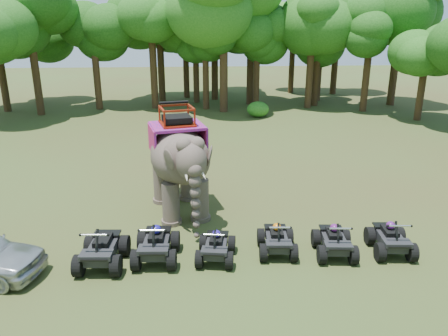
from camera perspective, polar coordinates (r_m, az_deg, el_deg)
The scene contains 29 objects.
ground at distance 15.52m, azimuth 0.32°, elevation -8.10°, with size 110.00×110.00×0.00m, color #47381E.
elephant at distance 16.38m, azimuth -5.93°, elevation 1.11°, with size 2.16×4.92×4.13m, color #4B3E37, non-canonical shape.
atv_0 at distance 13.69m, azimuth -15.69°, elevation -9.61°, with size 1.33×1.83×1.35m, color black, non-canonical shape.
atv_1 at distance 13.63m, azimuth -8.89°, elevation -9.26°, with size 1.31×1.80×1.33m, color black, non-canonical shape.
atv_2 at distance 13.52m, azimuth -1.06°, elevation -9.73°, with size 1.12×1.53×1.14m, color black, non-canonical shape.
atv_3 at distance 13.98m, azimuth 6.94°, elevation -8.79°, with size 1.15×1.58×1.17m, color black, non-canonical shape.
atv_4 at distance 14.19m, azimuth 14.26°, elevation -8.74°, with size 1.18×1.62×1.20m, color black, non-canonical shape.
atv_5 at distance 14.86m, azimuth 20.99°, elevation -8.13°, with size 1.20×1.65×1.22m, color black, non-canonical shape.
tree_0 at distance 35.74m, azimuth -2.41°, elevation 13.02°, with size 4.70×4.70×6.72m, color #195114, non-canonical shape.
tree_1 at distance 36.88m, azimuth 4.31°, elevation 13.42°, with size 4.93×4.93×7.04m, color #195114, non-canonical shape.
tree_2 at distance 36.84m, azimuth 11.27°, elevation 14.26°, with size 5.96×5.96×8.51m, color #195114, non-canonical shape.
tree_3 at distance 36.50m, azimuth 18.30°, elevation 13.47°, with size 5.80×5.80×8.29m, color #195114, non-canonical shape.
tree_4 at distance 34.64m, azimuth 24.63°, elevation 11.19°, with size 4.72×4.72×6.75m, color #195114, non-canonical shape.
tree_28 at distance 36.21m, azimuth -23.63°, elevation 13.27°, with size 6.19×6.19×8.84m, color #195114, non-canonical shape.
tree_29 at distance 37.05m, azimuth -16.49°, elevation 13.66°, with size 5.75×5.75×8.22m, color #195114, non-canonical shape.
tree_30 at distance 36.40m, azimuth -9.30°, elevation 14.64°, with size 6.24×6.24×8.92m, color #195114, non-canonical shape.
tree_31 at distance 39.73m, azimuth -8.36°, elevation 15.69°, with size 6.88×6.88×9.83m, color #195114, non-canonical shape.
tree_32 at distance 37.94m, azimuth 12.15°, elevation 14.89°, with size 6.47×6.47×9.25m, color #195114, non-canonical shape.
tree_33 at distance 41.91m, azimuth -23.69°, elevation 13.00°, with size 5.34×5.34×7.63m, color #195114, non-canonical shape.
tree_34 at distance 44.49m, azimuth 14.49°, elevation 15.62°, with size 6.86×6.86×9.79m, color #195114, non-canonical shape.
tree_35 at distance 40.08m, azimuth -1.24°, elevation 15.86°, with size 6.84×6.84×9.77m, color #195114, non-canonical shape.
tree_36 at distance 40.43m, azimuth 12.38°, elevation 13.70°, with size 5.09×5.09×7.28m, color #195114, non-canonical shape.
tree_37 at distance 44.39m, azimuth 8.91°, elevation 14.58°, with size 5.35×5.35×7.65m, color #195114, non-canonical shape.
tree_39 at distance 39.98m, azimuth 21.79°, elevation 15.41°, with size 7.65×7.65×10.93m, color #195114, non-canonical shape.
tree_40 at distance 43.94m, azimuth 0.08°, elevation 14.98°, with size 5.59×5.59×7.99m, color #195114, non-canonical shape.
tree_41 at distance 34.46m, azimuth -0.04°, elevation 16.33°, with size 7.66×7.66×10.94m, color #195114, non-canonical shape.
tree_42 at distance 37.91m, azimuth 3.49°, elevation 15.29°, with size 6.50×6.50×9.28m, color #195114, non-canonical shape.
tree_43 at distance 38.69m, azimuth -3.70°, elevation 13.88°, with size 5.11×5.11×7.30m, color #195114, non-canonical shape.
tree_44 at distance 41.28m, azimuth -5.02°, elevation 14.57°, with size 5.51×5.51×7.88m, color #195114, non-canonical shape.
Camera 1 is at (-1.07, -13.77, 7.06)m, focal length 35.00 mm.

